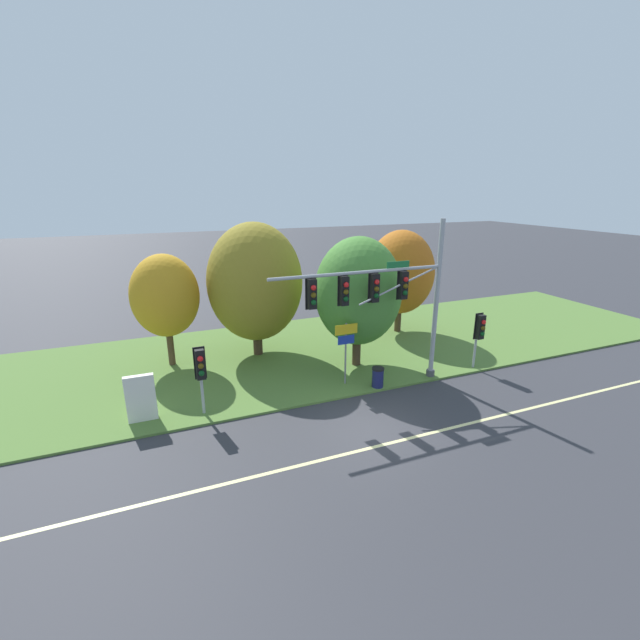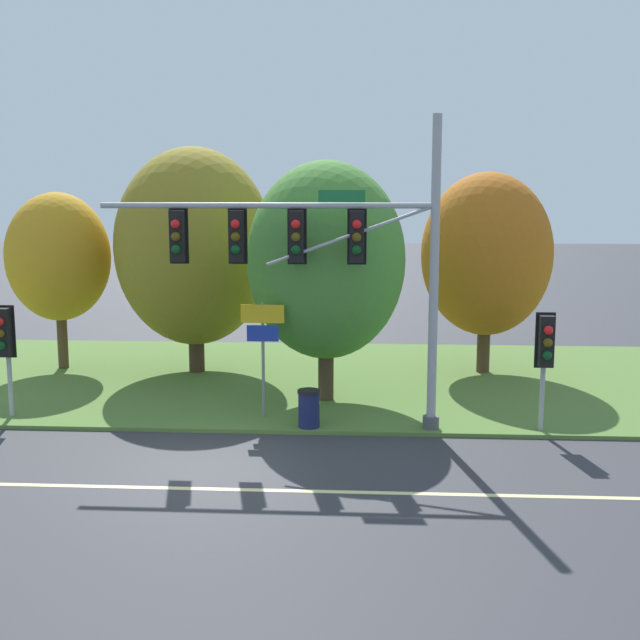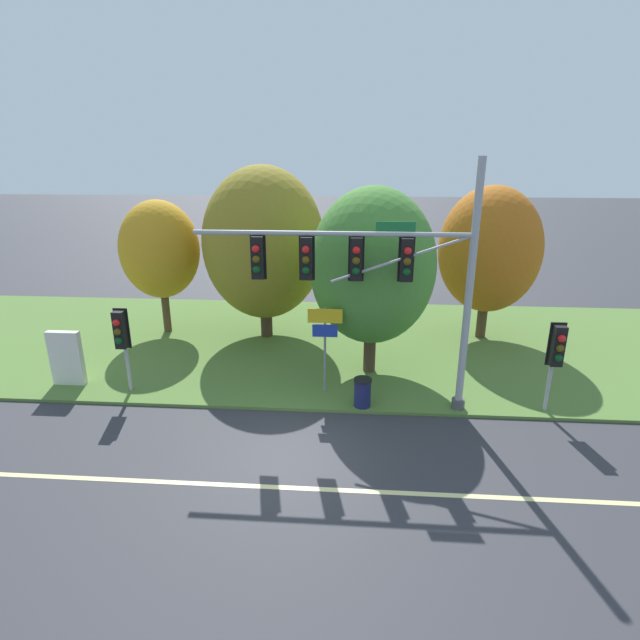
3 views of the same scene
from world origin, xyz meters
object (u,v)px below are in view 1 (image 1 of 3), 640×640
(tree_mid_verge, at_px, (401,272))
(info_kiosk, at_px, (141,398))
(trash_bin, at_px, (378,377))
(pedestrian_signal_further_along, at_px, (201,368))
(tree_behind_signpost, at_px, (358,292))
(route_sign_post, at_px, (346,342))
(tree_left_of_mast, at_px, (255,282))
(tree_nearest_road, at_px, (165,296))
(traffic_signal_mast, at_px, (387,294))
(pedestrian_signal_near_kerb, at_px, (480,330))

(tree_mid_verge, xyz_separation_m, info_kiosk, (-15.08, -5.67, -2.82))
(info_kiosk, bearing_deg, trash_bin, -4.91)
(pedestrian_signal_further_along, bearing_deg, trash_bin, -2.77)
(tree_behind_signpost, height_order, trash_bin, tree_behind_signpost)
(route_sign_post, distance_m, tree_left_of_mast, 6.21)
(tree_nearest_road, distance_m, info_kiosk, 6.21)
(pedestrian_signal_further_along, distance_m, tree_mid_verge, 14.31)
(route_sign_post, distance_m, trash_bin, 2.17)
(traffic_signal_mast, relative_size, pedestrian_signal_near_kerb, 2.84)
(traffic_signal_mast, bearing_deg, route_sign_post, 153.19)
(pedestrian_signal_near_kerb, relative_size, info_kiosk, 1.51)
(pedestrian_signal_further_along, xyz_separation_m, route_sign_post, (6.47, 0.49, -0.01))
(pedestrian_signal_near_kerb, xyz_separation_m, route_sign_post, (-6.84, 0.89, -0.01))
(tree_left_of_mast, bearing_deg, pedestrian_signal_near_kerb, -32.06)
(route_sign_post, height_order, info_kiosk, route_sign_post)
(route_sign_post, bearing_deg, tree_left_of_mast, 118.75)
(info_kiosk, bearing_deg, traffic_signal_mast, -4.29)
(tree_mid_verge, height_order, info_kiosk, tree_mid_verge)
(traffic_signal_mast, xyz_separation_m, tree_mid_verge, (4.80, 6.44, -0.56))
(tree_nearest_road, distance_m, trash_bin, 11.05)
(traffic_signal_mast, relative_size, pedestrian_signal_further_along, 2.83)
(tree_nearest_road, bearing_deg, info_kiosk, -104.86)
(tree_nearest_road, xyz_separation_m, trash_bin, (8.54, -6.26, -3.16))
(traffic_signal_mast, height_order, tree_nearest_road, traffic_signal_mast)
(traffic_signal_mast, xyz_separation_m, pedestrian_signal_near_kerb, (5.31, -0.12, -2.27))
(traffic_signal_mast, bearing_deg, tree_behind_signpost, 90.82)
(tree_left_of_mast, distance_m, tree_mid_verge, 9.19)
(tree_left_of_mast, height_order, tree_mid_verge, tree_left_of_mast)
(pedestrian_signal_further_along, xyz_separation_m, tree_mid_verge, (12.81, 6.16, 1.71))
(pedestrian_signal_further_along, distance_m, tree_left_of_mast, 7.00)
(pedestrian_signal_near_kerb, bearing_deg, tree_behind_signpost, 152.90)
(tree_behind_signpost, bearing_deg, tree_nearest_road, 158.01)
(pedestrian_signal_near_kerb, relative_size, route_sign_post, 0.98)
(pedestrian_signal_further_along, bearing_deg, tree_left_of_mast, 57.31)
(pedestrian_signal_near_kerb, distance_m, trash_bin, 5.83)
(pedestrian_signal_near_kerb, relative_size, pedestrian_signal_further_along, 1.00)
(tree_mid_verge, bearing_deg, tree_nearest_road, -178.90)
(tree_mid_verge, bearing_deg, pedestrian_signal_further_along, -154.33)
(route_sign_post, bearing_deg, pedestrian_signal_further_along, -175.67)
(pedestrian_signal_near_kerb, xyz_separation_m, tree_left_of_mast, (-9.68, 6.06, 1.94))
(route_sign_post, xyz_separation_m, info_kiosk, (-8.75, -0.00, -1.10))
(traffic_signal_mast, bearing_deg, tree_nearest_road, 145.07)
(pedestrian_signal_further_along, xyz_separation_m, tree_nearest_road, (-0.84, 5.89, 1.58))
(pedestrian_signal_near_kerb, distance_m, tree_nearest_road, 15.57)
(pedestrian_signal_further_along, height_order, tree_mid_verge, tree_mid_verge)
(tree_mid_verge, bearing_deg, info_kiosk, -159.40)
(pedestrian_signal_further_along, height_order, tree_nearest_road, tree_nearest_road)
(pedestrian_signal_near_kerb, bearing_deg, traffic_signal_mast, 178.75)
(tree_nearest_road, relative_size, tree_left_of_mast, 0.80)
(tree_mid_verge, height_order, trash_bin, tree_mid_verge)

